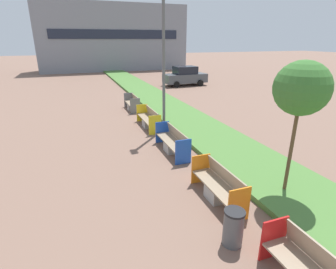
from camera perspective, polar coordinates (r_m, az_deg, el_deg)
name	(u,v)px	position (r m, az deg, el deg)	size (l,w,h in m)	color
planter_grass_strip	(209,135)	(12.45, 8.96, -0.02)	(2.80, 120.00, 0.18)	#4C7A38
building_backdrop	(114,38)	(41.72, -11.74, 19.88)	(20.82, 5.75, 9.08)	gray
bench_orange_frame	(218,188)	(7.64, 10.89, -11.29)	(0.65, 2.11, 0.94)	#9E9B96
bench_blue_frame	(173,143)	(10.53, 1.03, -1.88)	(0.65, 2.37, 0.94)	#9E9B96
bench_yellow_frame	(149,120)	(13.60, -4.18, 3.17)	(0.65, 2.43, 0.94)	#9E9B96
bench_grey_frame	(132,104)	(17.16, -7.76, 6.53)	(0.65, 1.92, 0.94)	#9E9B96
litter_bin	(233,228)	(6.22, 14.02, -19.06)	(0.46, 0.46, 0.86)	#4C4F51
street_lamp_post	(164,43)	(12.61, -0.97, 19.36)	(0.24, 0.44, 7.56)	#56595B
sapling_tree_near	(302,89)	(7.59, 27.08, 8.83)	(1.42, 1.42, 3.83)	brown
parked_car_distant	(185,76)	(26.48, 3.73, 12.56)	(4.27, 2.00, 1.86)	#474C51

